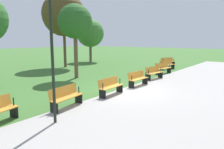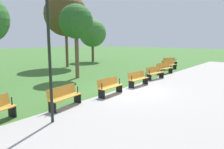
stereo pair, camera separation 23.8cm
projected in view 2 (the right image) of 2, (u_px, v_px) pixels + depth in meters
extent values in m
plane|color=#3D6B2D|center=(126.00, 90.00, 12.13)|extent=(120.00, 120.00, 0.00)
cube|color=#A39E99|center=(172.00, 98.00, 10.49)|extent=(39.65, 6.27, 0.01)
cube|color=orange|center=(170.00, 62.00, 23.00)|extent=(1.70, 1.08, 0.04)
cube|color=orange|center=(169.00, 60.00, 23.13)|extent=(1.57, 0.77, 0.40)
cube|color=black|center=(176.00, 64.00, 23.40)|extent=(0.21, 0.37, 0.43)
cylinder|color=black|center=(176.00, 60.00, 23.32)|extent=(0.06, 0.06, 0.30)
cube|color=black|center=(165.00, 64.00, 22.68)|extent=(0.21, 0.37, 0.43)
cylinder|color=black|center=(165.00, 61.00, 22.60)|extent=(0.06, 0.06, 0.30)
cube|color=orange|center=(169.00, 65.00, 20.39)|extent=(1.72, 0.95, 0.04)
cube|color=orange|center=(168.00, 62.00, 20.52)|extent=(1.62, 0.63, 0.40)
cube|color=black|center=(175.00, 67.00, 20.85)|extent=(0.18, 0.37, 0.43)
cylinder|color=black|center=(175.00, 63.00, 20.77)|extent=(0.06, 0.06, 0.30)
cube|color=black|center=(164.00, 68.00, 20.01)|extent=(0.18, 0.37, 0.43)
cylinder|color=black|center=(164.00, 64.00, 19.93)|extent=(0.06, 0.06, 0.30)
cube|color=orange|center=(165.00, 68.00, 17.87)|extent=(1.73, 0.81, 0.04)
cube|color=orange|center=(163.00, 65.00, 17.98)|extent=(1.65, 0.48, 0.40)
cube|color=black|center=(171.00, 70.00, 18.38)|extent=(0.14, 0.38, 0.43)
cylinder|color=black|center=(171.00, 66.00, 18.30)|extent=(0.05, 0.05, 0.30)
cube|color=black|center=(159.00, 72.00, 17.43)|extent=(0.14, 0.38, 0.43)
cylinder|color=black|center=(159.00, 67.00, 17.35)|extent=(0.05, 0.05, 0.30)
cube|color=orange|center=(156.00, 73.00, 15.45)|extent=(1.71, 0.67, 0.04)
cube|color=orange|center=(153.00, 69.00, 15.55)|extent=(1.67, 0.33, 0.40)
cube|color=black|center=(161.00, 75.00, 16.01)|extent=(0.11, 0.38, 0.43)
cylinder|color=black|center=(162.00, 70.00, 15.94)|extent=(0.05, 0.05, 0.30)
cube|color=black|center=(149.00, 78.00, 14.95)|extent=(0.11, 0.38, 0.43)
cylinder|color=black|center=(149.00, 72.00, 14.87)|extent=(0.05, 0.05, 0.30)
cube|color=orange|center=(139.00, 79.00, 13.15)|extent=(1.69, 0.52, 0.04)
cube|color=orange|center=(136.00, 75.00, 13.24)|extent=(1.67, 0.18, 0.40)
cube|color=black|center=(145.00, 81.00, 13.77)|extent=(0.08, 0.38, 0.43)
cylinder|color=black|center=(146.00, 75.00, 13.69)|extent=(0.05, 0.05, 0.30)
cube|color=black|center=(131.00, 85.00, 12.61)|extent=(0.08, 0.38, 0.43)
cylinder|color=black|center=(132.00, 78.00, 12.53)|extent=(0.05, 0.05, 0.30)
cube|color=orange|center=(111.00, 87.00, 11.00)|extent=(1.69, 0.52, 0.04)
cube|color=orange|center=(108.00, 82.00, 11.08)|extent=(1.67, 0.18, 0.40)
cube|color=black|center=(119.00, 88.00, 11.67)|extent=(0.08, 0.38, 0.43)
cylinder|color=black|center=(120.00, 81.00, 11.59)|extent=(0.05, 0.05, 0.30)
cube|color=black|center=(102.00, 94.00, 10.42)|extent=(0.08, 0.38, 0.43)
cylinder|color=black|center=(102.00, 86.00, 10.34)|extent=(0.05, 0.05, 0.30)
cube|color=orange|center=(66.00, 97.00, 9.02)|extent=(1.71, 0.67, 0.04)
cube|color=orange|center=(62.00, 91.00, 9.08)|extent=(1.67, 0.33, 0.40)
cube|color=black|center=(77.00, 98.00, 9.72)|extent=(0.11, 0.38, 0.43)
cylinder|color=black|center=(78.00, 90.00, 9.65)|extent=(0.05, 0.05, 0.30)
cube|color=black|center=(52.00, 107.00, 8.40)|extent=(0.11, 0.38, 0.43)
cylinder|color=black|center=(52.00, 98.00, 8.32)|extent=(0.05, 0.05, 0.30)
cube|color=black|center=(12.00, 111.00, 7.95)|extent=(0.14, 0.38, 0.43)
cylinder|color=black|center=(12.00, 101.00, 7.88)|extent=(0.05, 0.05, 0.30)
cylinder|color=brown|center=(77.00, 56.00, 15.82)|extent=(0.28, 0.28, 3.31)
sphere|color=#285B23|center=(76.00, 21.00, 15.42)|extent=(2.47, 2.47, 2.47)
cylinder|color=brown|center=(93.00, 52.00, 27.58)|extent=(0.33, 0.33, 2.48)
sphere|color=#3D7533|center=(93.00, 33.00, 27.19)|extent=(3.47, 3.47, 3.47)
cylinder|color=brown|center=(67.00, 48.00, 22.09)|extent=(0.28, 0.28, 3.90)
sphere|color=#4C3D1E|center=(66.00, 15.00, 21.55)|extent=(4.31, 4.31, 4.31)
cylinder|color=black|center=(50.00, 63.00, 7.15)|extent=(0.10, 0.10, 4.15)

